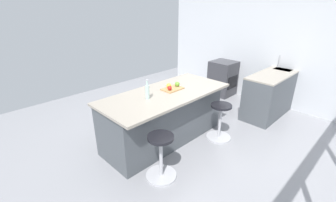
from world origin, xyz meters
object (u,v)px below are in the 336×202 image
object	(u,v)px
apple_yellow	(169,86)
apple_green	(177,84)
stool_by_window	(220,123)
stool_middle	(161,158)
cutting_board	(172,89)
kitchen_island	(164,116)
oven_range	(223,78)
apple_red	(170,88)
water_bottle	(147,91)

from	to	relation	value
apple_yellow	apple_green	bearing A→B (deg)	165.02
stool_by_window	stool_middle	xyz separation A→B (m)	(1.44, 0.00, 0.00)
cutting_board	apple_yellow	xyz separation A→B (m)	(0.03, -0.06, 0.05)
kitchen_island	apple_yellow	xyz separation A→B (m)	(-0.16, -0.04, 0.51)
oven_range	stool_by_window	bearing A→B (deg)	31.82
apple_red	cutting_board	bearing A→B (deg)	-163.39
kitchen_island	apple_yellow	size ratio (longest dim) A/B	26.76
cutting_board	water_bottle	distance (m)	0.59
apple_green	stool_by_window	bearing A→B (deg)	120.45
stool_by_window	water_bottle	distance (m)	1.47
water_bottle	cutting_board	bearing A→B (deg)	-177.63
apple_green	stool_middle	bearing A→B (deg)	33.19
cutting_board	apple_green	world-z (taller)	apple_green
stool_by_window	stool_middle	distance (m)	1.44
kitchen_island	apple_red	bearing A→B (deg)	152.45
stool_by_window	apple_green	bearing A→B (deg)	-59.55
apple_yellow	water_bottle	distance (m)	0.55
kitchen_island	apple_yellow	distance (m)	0.54
oven_range	apple_yellow	size ratio (longest dim) A/B	10.52
oven_range	cutting_board	size ratio (longest dim) A/B	2.49
oven_range	apple_green	xyz separation A→B (m)	(2.35, 0.53, 0.53)
oven_range	stool_middle	size ratio (longest dim) A/B	1.34
stool_middle	apple_yellow	size ratio (longest dim) A/B	7.84
stool_by_window	apple_yellow	xyz separation A→B (m)	(0.57, -0.73, 0.66)
oven_range	stool_middle	xyz separation A→B (m)	(3.39, 1.21, -0.13)
stool_by_window	apple_yellow	world-z (taller)	apple_yellow
stool_by_window	cutting_board	xyz separation A→B (m)	(0.53, -0.67, 0.61)
oven_range	apple_green	size ratio (longest dim) A/B	10.63
kitchen_island	stool_middle	world-z (taller)	kitchen_island
apple_yellow	water_bottle	size ratio (longest dim) A/B	0.27
kitchen_island	apple_green	bearing A→B (deg)	179.18
stool_by_window	apple_red	world-z (taller)	apple_red
stool_by_window	apple_green	distance (m)	1.03
stool_by_window	apple_green	xyz separation A→B (m)	(0.40, -0.68, 0.66)
stool_middle	apple_green	distance (m)	1.41
stool_middle	oven_range	bearing A→B (deg)	-160.38
oven_range	stool_middle	distance (m)	3.60
cutting_board	stool_by_window	bearing A→B (deg)	128.48
apple_yellow	oven_range	bearing A→B (deg)	-169.13
cutting_board	apple_green	bearing A→B (deg)	-175.01
oven_range	cutting_board	distance (m)	2.58
stool_middle	water_bottle	world-z (taller)	water_bottle
stool_by_window	water_bottle	world-z (taller)	water_bottle
apple_red	apple_yellow	distance (m)	0.11
cutting_board	apple_red	size ratio (longest dim) A/B	4.75
kitchen_island	apple_red	size ratio (longest dim) A/B	30.04
water_bottle	apple_red	bearing A→B (deg)	179.28
stool_by_window	apple_red	bearing A→B (deg)	-45.32
apple_red	stool_by_window	bearing A→B (deg)	134.68
kitchen_island	stool_by_window	xyz separation A→B (m)	(-0.72, 0.69, -0.15)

